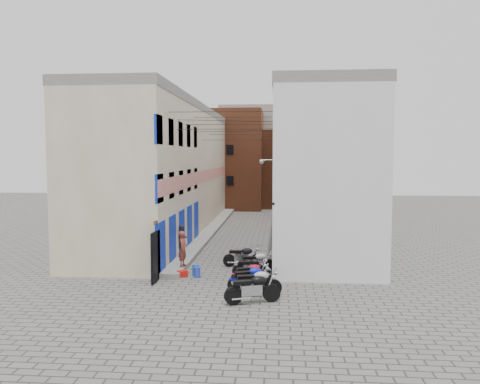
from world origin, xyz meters
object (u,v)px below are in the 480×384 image
(motorcycle_d, at_px, (250,272))
(motorcycle_b, at_px, (256,281))
(motorcycle_g, at_px, (243,255))
(water_jug_near, at_px, (197,272))
(water_jug_far, at_px, (196,270))
(red_crate, at_px, (182,274))
(person_b, at_px, (182,239))
(motorcycle_c, at_px, (250,277))
(motorcycle_f, at_px, (256,261))
(motorcycle_e, at_px, (251,266))
(person_a, at_px, (183,249))
(motorcycle_a, at_px, (253,287))

(motorcycle_d, bearing_deg, motorcycle_b, -12.48)
(motorcycle_g, height_order, water_jug_near, motorcycle_g)
(water_jug_far, bearing_deg, red_crate, -156.56)
(motorcycle_b, distance_m, motorcycle_g, 4.92)
(motorcycle_g, distance_m, person_b, 3.75)
(motorcycle_c, relative_size, motorcycle_f, 1.06)
(motorcycle_c, xyz_separation_m, motorcycle_f, (0.09, 3.01, -0.03))
(motorcycle_e, bearing_deg, water_jug_far, -99.28)
(motorcycle_g, bearing_deg, red_crate, -54.87)
(motorcycle_c, distance_m, red_crate, 3.71)
(person_a, xyz_separation_m, water_jug_far, (0.72, -0.67, -0.83))
(motorcycle_b, bearing_deg, red_crate, -141.01)
(motorcycle_e, distance_m, red_crate, 3.14)
(person_b, bearing_deg, motorcycle_b, -116.60)
(motorcycle_a, height_order, motorcycle_e, motorcycle_a)
(motorcycle_f, xyz_separation_m, person_a, (-3.44, -0.26, 0.56))
(person_b, height_order, water_jug_far, person_b)
(water_jug_near, bearing_deg, motorcycle_d, -19.69)
(motorcycle_c, bearing_deg, motorcycle_a, -17.25)
(motorcycle_f, bearing_deg, motorcycle_c, -17.35)
(motorcycle_c, relative_size, motorcycle_g, 1.00)
(person_a, xyz_separation_m, water_jug_near, (0.83, -0.92, -0.86))
(motorcycle_d, bearing_deg, person_b, -162.48)
(person_b, xyz_separation_m, water_jug_far, (1.36, -3.55, -0.77))
(water_jug_far, bearing_deg, motorcycle_b, -45.22)
(red_crate, bearing_deg, motorcycle_g, 40.50)
(person_b, bearing_deg, motorcycle_f, -92.63)
(motorcycle_b, bearing_deg, water_jug_far, -148.70)
(motorcycle_c, height_order, water_jug_near, motorcycle_c)
(motorcycle_g, relative_size, person_a, 1.16)
(motorcycle_d, height_order, red_crate, motorcycle_d)
(motorcycle_g, bearing_deg, motorcycle_d, 5.32)
(motorcycle_a, relative_size, motorcycle_c, 1.11)
(motorcycle_f, distance_m, motorcycle_g, 1.24)
(motorcycle_e, distance_m, water_jug_far, 2.54)
(person_b, height_order, red_crate, person_b)
(motorcycle_d, relative_size, motorcycle_f, 0.95)
(motorcycle_b, bearing_deg, person_b, -160.18)
(motorcycle_a, bearing_deg, motorcycle_g, 169.03)
(motorcycle_e, xyz_separation_m, motorcycle_g, (-0.55, 1.95, 0.06))
(motorcycle_a, xyz_separation_m, motorcycle_c, (-0.18, 1.67, -0.06))
(motorcycle_a, relative_size, motorcycle_d, 1.23)
(red_crate, bearing_deg, motorcycle_c, -29.81)
(red_crate, bearing_deg, motorcycle_d, -15.66)
(motorcycle_g, xyz_separation_m, person_a, (-2.71, -1.26, 0.53))
(motorcycle_f, xyz_separation_m, red_crate, (-3.29, -1.18, -0.39))
(person_a, bearing_deg, motorcycle_b, -129.69)
(motorcycle_c, height_order, motorcycle_d, motorcycle_c)
(person_b, distance_m, water_jug_near, 4.15)
(motorcycle_e, distance_m, water_jug_near, 2.45)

